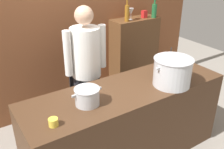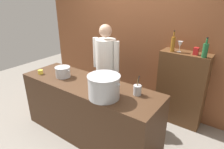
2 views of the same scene
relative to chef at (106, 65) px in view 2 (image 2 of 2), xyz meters
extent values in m
plane|color=gray|center=(0.14, -0.63, -0.96)|extent=(8.00, 8.00, 0.00)
cube|color=brown|center=(0.14, 0.77, 0.54)|extent=(4.40, 0.10, 3.00)
cube|color=#472D1C|center=(0.14, -0.63, -0.51)|extent=(2.21, 0.70, 0.90)
cube|color=brown|center=(1.15, 0.56, -0.34)|extent=(0.76, 0.32, 1.26)
cylinder|color=black|center=(0.10, -0.01, -0.54)|extent=(0.14, 0.14, 0.84)
cylinder|color=black|center=(-0.10, 0.00, -0.54)|extent=(0.14, 0.14, 0.84)
cylinder|color=white|center=(0.00, 0.00, 0.17)|extent=(0.34, 0.34, 0.58)
cube|color=black|center=(0.00, 0.18, -0.07)|extent=(0.30, 0.02, 0.52)
cylinder|color=white|center=(0.22, -0.01, 0.19)|extent=(0.09, 0.09, 0.52)
cylinder|color=white|center=(-0.22, 0.00, 0.19)|extent=(0.09, 0.09, 0.52)
sphere|color=tan|center=(0.00, 0.00, 0.59)|extent=(0.21, 0.21, 0.21)
cylinder|color=#B7BABF|center=(0.59, -0.81, 0.08)|extent=(0.39, 0.39, 0.29)
cylinder|color=#B7BABF|center=(0.59, -0.81, 0.23)|extent=(0.41, 0.41, 0.01)
cube|color=#B7BABF|center=(0.37, -0.81, 0.17)|extent=(0.04, 0.02, 0.02)
cube|color=#B7BABF|center=(0.80, -0.81, 0.17)|extent=(0.04, 0.02, 0.02)
cylinder|color=#B7BABF|center=(-0.34, -0.66, 0.01)|extent=(0.23, 0.23, 0.15)
cylinder|color=#B7BABF|center=(-0.34, -0.66, 0.09)|extent=(0.24, 0.24, 0.01)
cube|color=#B7BABF|center=(-0.47, -0.66, 0.06)|extent=(0.04, 0.02, 0.02)
cube|color=#B7BABF|center=(-0.21, -0.66, 0.06)|extent=(0.04, 0.02, 0.02)
cylinder|color=#B7BABF|center=(0.89, -0.50, 0.00)|extent=(0.10, 0.10, 0.13)
cylinder|color=olive|center=(0.88, -0.50, 0.05)|extent=(0.02, 0.02, 0.19)
cylinder|color=#262626|center=(0.88, -0.49, 0.07)|extent=(0.04, 0.03, 0.24)
cylinder|color=yellow|center=(-0.72, -0.80, -0.03)|extent=(0.08, 0.08, 0.07)
cylinder|color=#8C5919|center=(0.95, 0.50, 0.41)|extent=(0.06, 0.06, 0.23)
cylinder|color=#8C5919|center=(0.95, 0.50, 0.56)|extent=(0.02, 0.02, 0.09)
cylinder|color=black|center=(0.95, 0.50, 0.61)|extent=(0.03, 0.03, 0.01)
cylinder|color=#1E592D|center=(1.43, 0.46, 0.39)|extent=(0.08, 0.08, 0.20)
cylinder|color=#1E592D|center=(1.43, 0.46, 0.53)|extent=(0.03, 0.03, 0.08)
cylinder|color=black|center=(1.43, 0.46, 0.57)|extent=(0.03, 0.03, 0.01)
cylinder|color=silver|center=(1.04, 0.53, 0.29)|extent=(0.06, 0.06, 0.01)
cylinder|color=silver|center=(1.04, 0.53, 0.33)|extent=(0.01, 0.01, 0.07)
cone|color=silver|center=(1.04, 0.53, 0.41)|extent=(0.08, 0.08, 0.09)
cube|color=red|center=(1.29, 0.53, 0.35)|extent=(0.07, 0.07, 0.11)
camera|label=1|loc=(-1.25, -2.47, 1.21)|focal=41.04mm
camera|label=2|loc=(1.92, -2.48, 1.13)|focal=31.10mm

